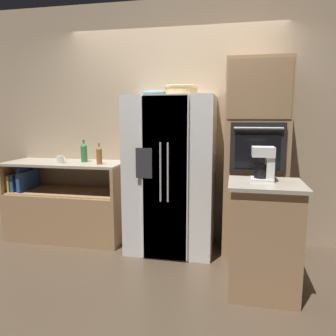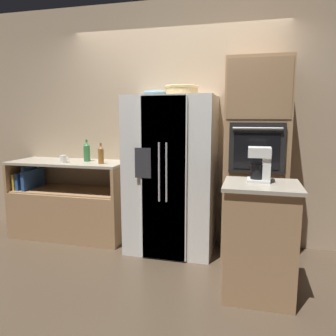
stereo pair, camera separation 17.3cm
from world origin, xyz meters
name	(u,v)px [view 2 (the right image)]	position (x,y,z in m)	size (l,w,h in m)	color
ground_plane	(168,248)	(0.00, 0.00, 0.00)	(20.00, 20.00, 0.00)	#4C3D2D
wall_back	(176,124)	(0.00, 0.41, 1.40)	(12.00, 0.06, 2.80)	tan
counter_left	(70,209)	(-1.29, 0.09, 0.35)	(1.42, 0.58, 0.94)	#A87F56
refrigerator	(172,174)	(0.04, 0.02, 0.85)	(0.94, 0.74, 1.70)	silver
wall_oven	(256,160)	(0.93, 0.08, 1.03)	(0.63, 0.67, 2.05)	#A87F56
island_counter	(260,240)	(0.98, -0.75, 0.48)	(0.60, 0.55, 0.95)	#A87F56
wicker_basket	(182,90)	(0.15, 0.02, 1.76)	(0.36, 0.36, 0.10)	tan
fruit_bowl	(155,93)	(-0.16, 0.05, 1.74)	(0.27, 0.27, 0.07)	#668C99
bottle_tall	(101,155)	(-0.79, -0.01, 1.05)	(0.06, 0.06, 0.24)	brown
bottle_short	(87,152)	(-1.05, 0.15, 1.06)	(0.08, 0.08, 0.26)	#33723F
mug	(64,159)	(-1.27, -0.02, 0.99)	(0.11, 0.08, 0.09)	silver
coffee_maker	(261,163)	(0.97, -0.69, 1.11)	(0.18, 0.18, 0.29)	white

